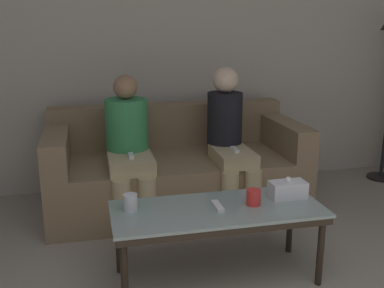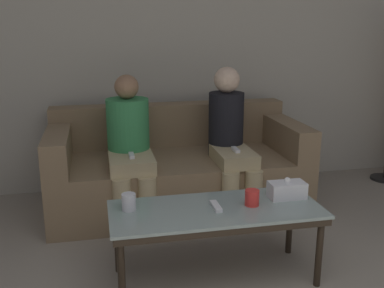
# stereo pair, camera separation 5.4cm
# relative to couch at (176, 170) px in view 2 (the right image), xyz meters

# --- Properties ---
(wall_back) EXTENTS (12.00, 0.06, 2.60)m
(wall_back) POSITION_rel_couch_xyz_m (0.00, 0.55, 1.00)
(wall_back) COLOR #B7B2A3
(wall_back) RESTS_ON ground_plane
(couch) EXTENTS (2.03, 0.95, 0.81)m
(couch) POSITION_rel_couch_xyz_m (0.00, 0.00, 0.00)
(couch) COLOR #897051
(couch) RESTS_ON ground_plane
(coffee_table) EXTENTS (1.22, 0.50, 0.45)m
(coffee_table) POSITION_rel_couch_xyz_m (0.02, -1.19, 0.11)
(coffee_table) COLOR #8C9E99
(coffee_table) RESTS_ON ground_plane
(cup_near_left) EXTENTS (0.08, 0.08, 0.09)m
(cup_near_left) POSITION_rel_couch_xyz_m (0.23, -1.20, 0.20)
(cup_near_left) COLOR red
(cup_near_left) RESTS_ON coffee_table
(cup_near_right) EXTENTS (0.08, 0.08, 0.10)m
(cup_near_right) POSITION_rel_couch_xyz_m (-0.47, -1.12, 0.20)
(cup_near_right) COLOR silver
(cup_near_right) RESTS_ON coffee_table
(tissue_box) EXTENTS (0.22, 0.12, 0.13)m
(tissue_box) POSITION_rel_couch_xyz_m (0.48, -1.13, 0.20)
(tissue_box) COLOR white
(tissue_box) RESTS_ON coffee_table
(game_remote) EXTENTS (0.04, 0.15, 0.02)m
(game_remote) POSITION_rel_couch_xyz_m (0.02, -1.19, 0.16)
(game_remote) COLOR white
(game_remote) RESTS_ON coffee_table
(seated_person_left_end) EXTENTS (0.33, 0.66, 1.11)m
(seated_person_left_end) POSITION_rel_couch_xyz_m (-0.39, -0.21, 0.29)
(seated_person_left_end) COLOR tan
(seated_person_left_end) RESTS_ON ground_plane
(seated_person_mid_left) EXTENTS (0.31, 0.65, 1.16)m
(seated_person_mid_left) POSITION_rel_couch_xyz_m (0.39, -0.23, 0.31)
(seated_person_mid_left) COLOR tan
(seated_person_mid_left) RESTS_ON ground_plane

